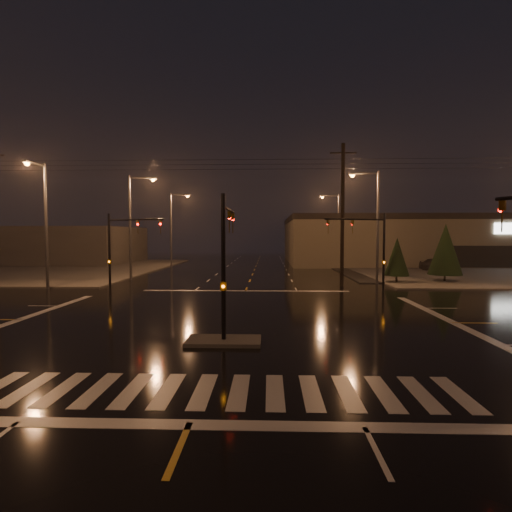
% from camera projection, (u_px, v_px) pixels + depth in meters
% --- Properties ---
extents(ground, '(140.00, 140.00, 0.00)m').
position_uv_depth(ground, '(233.00, 321.00, 20.12)').
color(ground, black).
rests_on(ground, ground).
extents(sidewalk_ne, '(36.00, 36.00, 0.12)m').
position_uv_depth(sidewalk_ne, '(498.00, 270.00, 49.08)').
color(sidewalk_ne, '#44423D').
rests_on(sidewalk_ne, ground).
extents(sidewalk_nw, '(36.00, 36.00, 0.12)m').
position_uv_depth(sidewalk_nw, '(21.00, 269.00, 51.04)').
color(sidewalk_nw, '#44423D').
rests_on(sidewalk_nw, ground).
extents(median_island, '(3.00, 1.60, 0.15)m').
position_uv_depth(median_island, '(224.00, 341.00, 16.12)').
color(median_island, '#44423D').
rests_on(median_island, ground).
extents(crosswalk, '(15.00, 2.60, 0.01)m').
position_uv_depth(crosswalk, '(203.00, 391.00, 11.14)').
color(crosswalk, beige).
rests_on(crosswalk, ground).
extents(stop_bar_near, '(16.00, 0.50, 0.01)m').
position_uv_depth(stop_bar_near, '(189.00, 425.00, 9.14)').
color(stop_bar_near, beige).
rests_on(stop_bar_near, ground).
extents(stop_bar_far, '(16.00, 0.50, 0.01)m').
position_uv_depth(stop_bar_far, '(246.00, 291.00, 31.10)').
color(stop_bar_far, beige).
rests_on(stop_bar_far, ground).
extents(retail_building, '(60.20, 28.30, 7.20)m').
position_uv_depth(retail_building, '(473.00, 238.00, 64.67)').
color(retail_building, '#736A52').
rests_on(retail_building, ground).
extents(commercial_block, '(30.00, 18.00, 5.60)m').
position_uv_depth(commercial_block, '(36.00, 245.00, 63.04)').
color(commercial_block, '#3B3734').
rests_on(commercial_block, ground).
extents(signal_mast_median, '(0.25, 4.59, 6.00)m').
position_uv_depth(signal_mast_median, '(226.00, 249.00, 16.86)').
color(signal_mast_median, black).
rests_on(signal_mast_median, ground).
extents(signal_mast_ne, '(4.84, 1.86, 6.00)m').
position_uv_depth(signal_mast_ne, '(372.00, 243.00, 29.73)').
color(signal_mast_ne, black).
rests_on(signal_mast_ne, ground).
extents(signal_mast_nw, '(4.84, 1.86, 6.00)m').
position_uv_depth(signal_mast_nw, '(120.00, 242.00, 30.35)').
color(signal_mast_nw, black).
rests_on(signal_mast_nw, ground).
extents(streetlight_1, '(2.77, 0.32, 10.00)m').
position_uv_depth(streetlight_1, '(133.00, 220.00, 38.15)').
color(streetlight_1, '#38383A').
rests_on(streetlight_1, ground).
extents(streetlight_2, '(2.77, 0.32, 10.00)m').
position_uv_depth(streetlight_2, '(173.00, 224.00, 54.12)').
color(streetlight_2, '#38383A').
rests_on(streetlight_2, ground).
extents(streetlight_3, '(2.77, 0.32, 10.00)m').
position_uv_depth(streetlight_3, '(374.00, 219.00, 35.42)').
color(streetlight_3, '#38383A').
rests_on(streetlight_3, ground).
extents(streetlight_4, '(2.77, 0.32, 10.00)m').
position_uv_depth(streetlight_4, '(336.00, 225.00, 55.38)').
color(streetlight_4, '#38383A').
rests_on(streetlight_4, ground).
extents(streetlight_5, '(0.32, 2.77, 10.00)m').
position_uv_depth(streetlight_5, '(44.00, 217.00, 31.50)').
color(streetlight_5, '#38383A').
rests_on(streetlight_5, ground).
extents(utility_pole_1, '(2.20, 0.32, 12.00)m').
position_uv_depth(utility_pole_1, '(342.00, 214.00, 33.51)').
color(utility_pole_1, black).
rests_on(utility_pole_1, ground).
extents(conifer_0, '(2.20, 2.20, 4.13)m').
position_uv_depth(conifer_0, '(397.00, 257.00, 35.96)').
color(conifer_0, black).
rests_on(conifer_0, ground).
extents(conifer_1, '(3.02, 3.02, 5.41)m').
position_uv_depth(conifer_1, '(445.00, 249.00, 36.73)').
color(conifer_1, black).
rests_on(conifer_1, ground).
extents(car_parked, '(3.56, 5.34, 1.69)m').
position_uv_depth(car_parked, '(439.00, 265.00, 46.91)').
color(car_parked, black).
rests_on(car_parked, ground).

